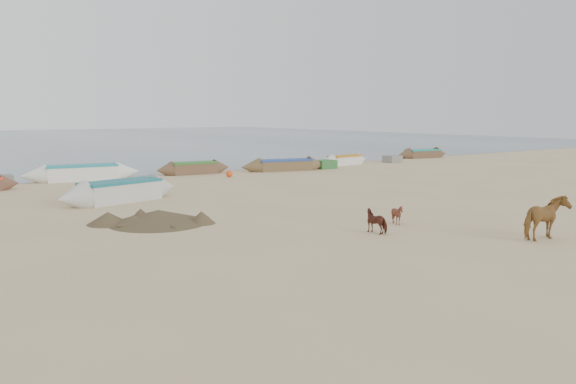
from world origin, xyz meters
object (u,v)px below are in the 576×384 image
object	(u,v)px
calf_right	(378,221)
calf_front	(397,214)
near_canoe	(121,191)
cow_adult	(546,218)

from	to	relation	value
calf_right	calf_front	bearing A→B (deg)	-103.56
calf_front	near_canoe	world-z (taller)	near_canoe
cow_adult	calf_right	world-z (taller)	cow_adult
calf_front	calf_right	distance (m)	1.73
cow_adult	calf_right	size ratio (longest dim) A/B	2.08
calf_front	calf_right	world-z (taller)	calf_right
calf_right	near_canoe	world-z (taller)	near_canoe
near_canoe	calf_front	bearing A→B (deg)	-75.29
near_canoe	cow_adult	bearing A→B (deg)	-76.81
cow_adult	calf_right	distance (m)	5.49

